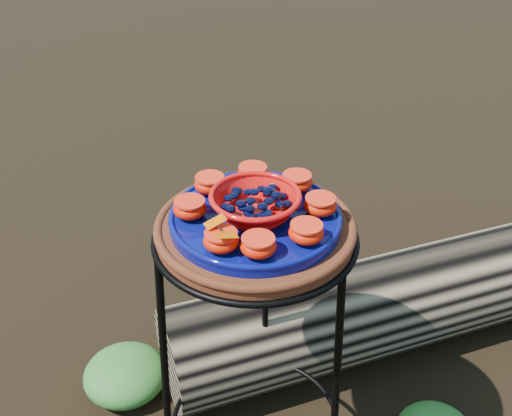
# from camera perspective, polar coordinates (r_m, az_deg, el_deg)

# --- Properties ---
(plant_stand) EXTENTS (0.44, 0.44, 0.70)m
(plant_stand) POSITION_cam_1_polar(r_m,az_deg,el_deg) (1.48, -0.05, -13.66)
(plant_stand) COLOR black
(plant_stand) RESTS_ON ground
(terracotta_saucer) EXTENTS (0.38, 0.38, 0.03)m
(terracotta_saucer) POSITION_cam_1_polar(r_m,az_deg,el_deg) (1.24, -0.06, -2.03)
(terracotta_saucer) COLOR #472511
(terracotta_saucer) RESTS_ON plant_stand
(cobalt_plate) EXTENTS (0.33, 0.33, 0.02)m
(cobalt_plate) POSITION_cam_1_polar(r_m,az_deg,el_deg) (1.22, -0.06, -1.02)
(cobalt_plate) COLOR #040A37
(cobalt_plate) RESTS_ON terracotta_saucer
(red_bowl) EXTENTS (0.16, 0.16, 0.05)m
(red_bowl) POSITION_cam_1_polar(r_m,az_deg,el_deg) (1.20, -0.07, 0.30)
(red_bowl) COLOR red
(red_bowl) RESTS_ON cobalt_plate
(glass_gems) EXTENTS (0.13, 0.13, 0.02)m
(glass_gems) POSITION_cam_1_polar(r_m,az_deg,el_deg) (1.19, -0.07, 1.67)
(glass_gems) COLOR black
(glass_gems) RESTS_ON red_bowl
(orange_half_0) EXTENTS (0.06, 0.06, 0.04)m
(orange_half_0) POSITION_cam_1_polar(r_m,az_deg,el_deg) (1.12, -3.11, -2.93)
(orange_half_0) COLOR #CC0F00
(orange_half_0) RESTS_ON cobalt_plate
(orange_half_1) EXTENTS (0.06, 0.06, 0.04)m
(orange_half_1) POSITION_cam_1_polar(r_m,az_deg,el_deg) (1.11, 0.20, -3.39)
(orange_half_1) COLOR #CC0F00
(orange_half_1) RESTS_ON cobalt_plate
(orange_half_2) EXTENTS (0.06, 0.06, 0.04)m
(orange_half_2) POSITION_cam_1_polar(r_m,az_deg,el_deg) (1.14, 4.48, -2.20)
(orange_half_2) COLOR #CC0F00
(orange_half_2) RESTS_ON cobalt_plate
(orange_half_3) EXTENTS (0.06, 0.06, 0.04)m
(orange_half_3) POSITION_cam_1_polar(r_m,az_deg,el_deg) (1.22, 5.73, 0.22)
(orange_half_3) COLOR #CC0F00
(orange_half_3) RESTS_ON cobalt_plate
(orange_half_4) EXTENTS (0.06, 0.06, 0.04)m
(orange_half_4) POSITION_cam_1_polar(r_m,az_deg,el_deg) (1.29, 3.65, 2.30)
(orange_half_4) COLOR #CC0F00
(orange_half_4) RESTS_ON cobalt_plate
(orange_half_5) EXTENTS (0.06, 0.06, 0.04)m
(orange_half_5) POSITION_cam_1_polar(r_m,az_deg,el_deg) (1.31, -0.29, 3.03)
(orange_half_5) COLOR #CC0F00
(orange_half_5) RESTS_ON cobalt_plate
(orange_half_6) EXTENTS (0.06, 0.06, 0.04)m
(orange_half_6) POSITION_cam_1_polar(r_m,az_deg,el_deg) (1.28, -4.12, 2.13)
(orange_half_6) COLOR #CC0F00
(orange_half_6) RESTS_ON cobalt_plate
(orange_half_7) EXTENTS (0.06, 0.06, 0.04)m
(orange_half_7) POSITION_cam_1_polar(r_m,az_deg,el_deg) (1.21, -5.90, -0.04)
(orange_half_7) COLOR #CC0F00
(orange_half_7) RESTS_ON cobalt_plate
(butterfly) EXTENTS (0.10, 0.09, 0.01)m
(butterfly) POSITION_cam_1_polar(r_m,az_deg,el_deg) (1.11, -3.15, -1.89)
(butterfly) COLOR #DB5300
(butterfly) RESTS_ON orange_half_0
(driftwood_log) EXTENTS (1.58, 1.08, 0.29)m
(driftwood_log) POSITION_cam_1_polar(r_m,az_deg,el_deg) (2.02, 14.41, -7.47)
(driftwood_log) COLOR black
(driftwood_log) RESTS_ON ground
(foliage_left) EXTENTS (0.23, 0.23, 0.12)m
(foliage_left) POSITION_cam_1_polar(r_m,az_deg,el_deg) (1.89, -11.56, -14.22)
(foliage_left) COLOR #1B6822
(foliage_left) RESTS_ON ground
(foliage_back) EXTENTS (0.28, 0.28, 0.14)m
(foliage_back) POSITION_cam_1_polar(r_m,az_deg,el_deg) (2.00, -0.01, -9.58)
(foliage_back) COLOR #1B6822
(foliage_back) RESTS_ON ground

